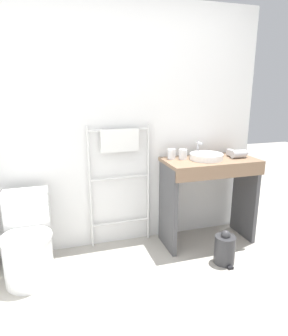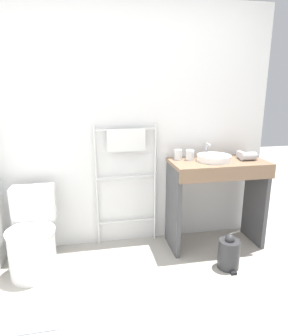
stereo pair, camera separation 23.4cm
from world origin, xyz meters
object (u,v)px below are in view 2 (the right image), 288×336
(sink_basin, at_px, (214,158))
(trash_bin, at_px, (229,253))
(toilet, at_px, (33,239))
(towel_radiator, at_px, (126,159))
(cup_near_wall, at_px, (178,155))
(hair_dryer, at_px, (248,156))
(cup_near_edge, at_px, (190,155))

(sink_basin, height_order, trash_bin, sink_basin)
(toilet, relative_size, towel_radiator, 0.59)
(towel_radiator, bearing_deg, cup_near_wall, -10.93)
(towel_radiator, relative_size, sink_basin, 3.79)
(towel_radiator, xyz_separation_m, sink_basin, (0.82, -0.22, 0.02))
(sink_basin, xyz_separation_m, trash_bin, (0.00, -0.43, -0.78))
(sink_basin, bearing_deg, hair_dryer, -4.27)
(toilet, distance_m, hair_dryer, 2.14)
(cup_near_wall, distance_m, hair_dryer, 0.68)
(cup_near_wall, height_order, hair_dryer, cup_near_wall)
(cup_near_edge, relative_size, trash_bin, 0.30)
(trash_bin, bearing_deg, sink_basin, 90.40)
(sink_basin, bearing_deg, towel_radiator, 165.12)
(toilet, height_order, trash_bin, toilet)
(hair_dryer, bearing_deg, cup_near_wall, 167.53)
(trash_bin, bearing_deg, cup_near_wall, 120.56)
(hair_dryer, xyz_separation_m, trash_bin, (-0.34, -0.40, -0.79))
(trash_bin, bearing_deg, cup_near_edge, 113.25)
(hair_dryer, bearing_deg, cup_near_edge, 169.16)
(toilet, xyz_separation_m, trash_bin, (1.70, -0.31, -0.16))
(towel_radiator, distance_m, trash_bin, 1.29)
(toilet, bearing_deg, sink_basin, 4.06)
(cup_near_wall, bearing_deg, hair_dryer, -12.47)
(cup_near_wall, relative_size, cup_near_edge, 1.01)
(sink_basin, distance_m, trash_bin, 0.89)
(toilet, xyz_separation_m, sink_basin, (1.70, 0.12, 0.62))
(cup_near_wall, bearing_deg, trash_bin, -59.44)
(cup_near_edge, bearing_deg, towel_radiator, 167.30)
(hair_dryer, distance_m, trash_bin, 0.95)
(sink_basin, distance_m, cup_near_edge, 0.23)
(cup_near_wall, bearing_deg, cup_near_edge, -20.76)
(towel_radiator, distance_m, cup_near_wall, 0.51)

